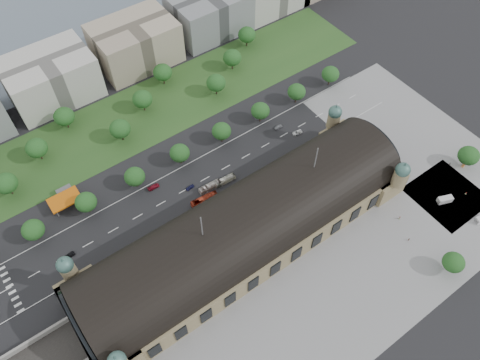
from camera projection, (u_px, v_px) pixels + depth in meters
ground at (245, 241)px, 201.72m from camera, size 900.00×900.00×0.00m
station at (246, 228)px, 193.46m from camera, size 150.00×48.40×44.30m
plaza_south at (332, 307)px, 183.92m from camera, size 190.00×48.00×0.12m
plaza_east at (409, 137)px, 237.49m from camera, size 56.00×100.00×0.12m
road_slab at (161, 204)px, 213.14m from camera, size 260.00×26.00×0.10m
grass_belt at (116, 127)px, 241.46m from camera, size 300.00×45.00×0.10m
petrol_station at (65, 196)px, 212.18m from camera, size 14.00×13.00×5.05m
office_3 at (51, 78)px, 245.94m from camera, size 45.00×32.00×24.00m
office_4 at (135, 43)px, 263.31m from camera, size 45.00×32.00×24.00m
office_5 at (209, 13)px, 280.67m from camera, size 45.00×32.00×24.00m
tree_row_2 at (33, 230)px, 196.36m from camera, size 9.60×9.60×11.52m
tree_row_3 at (86, 202)px, 204.70m from camera, size 9.60×9.60×11.52m
tree_row_4 at (135, 177)px, 213.03m from camera, size 9.60×9.60×11.52m
tree_row_5 at (180, 153)px, 221.37m from camera, size 9.60×9.60×11.52m
tree_row_6 at (221, 131)px, 229.70m from camera, size 9.60×9.60×11.52m
tree_row_7 at (260, 111)px, 238.04m from camera, size 9.60×9.60×11.52m
tree_row_8 at (297, 92)px, 246.37m from camera, size 9.60×9.60×11.52m
tree_row_9 at (330, 74)px, 254.71m from camera, size 9.60×9.60×11.52m
tree_belt_3 at (6, 183)px, 210.02m from camera, size 10.40×10.40×12.48m
tree_belt_4 at (37, 148)px, 222.42m from camera, size 10.40×10.40×12.48m
tree_belt_5 at (64, 116)px, 234.82m from camera, size 10.40×10.40×12.48m
tree_belt_6 at (120, 129)px, 229.81m from camera, size 10.40×10.40×12.48m
tree_belt_7 at (142, 99)px, 242.21m from camera, size 10.40×10.40×12.48m
tree_belt_8 at (163, 72)px, 254.61m from camera, size 10.40×10.40×12.48m
tree_belt_9 at (216, 83)px, 249.61m from camera, size 10.40×10.40×12.48m
tree_belt_10 at (232, 58)px, 262.01m from camera, size 10.40×10.40×12.48m
tree_belt_11 at (247, 35)px, 274.41m from camera, size 10.40×10.40×12.48m
tree_plaza_ne at (469, 156)px, 220.42m from camera, size 10.00×10.00×11.69m
tree_plaza_s at (454, 262)px, 188.08m from camera, size 9.00×9.00×10.64m
traffic_car_2 at (70, 256)px, 196.75m from camera, size 4.82×2.68×1.28m
traffic_car_3 at (154, 187)px, 217.74m from camera, size 5.68×2.34×1.65m
traffic_car_4 at (190, 187)px, 217.67m from camera, size 4.34×1.95×1.45m
traffic_car_5 at (279, 127)px, 240.37m from camera, size 4.69×1.89×1.51m
traffic_car_6 at (297, 132)px, 238.17m from camera, size 5.57×3.06×1.48m
parked_car_0 at (59, 290)px, 187.36m from camera, size 5.20×3.81×1.63m
parked_car_1 at (124, 262)px, 194.87m from camera, size 5.31×3.83×1.34m
parked_car_2 at (96, 279)px, 190.50m from camera, size 4.74×3.31×1.27m
parked_car_3 at (97, 271)px, 192.44m from camera, size 4.42×3.68×1.42m
parked_car_4 at (163, 233)px, 203.16m from camera, size 4.18×3.30×1.33m
parked_car_5 at (146, 246)px, 199.29m from camera, size 5.84×4.87×1.48m
parked_car_6 at (165, 238)px, 201.59m from camera, size 5.85×4.43×1.58m
bus_west at (205, 200)px, 212.17m from camera, size 13.48×4.32×3.69m
bus_mid at (210, 186)px, 216.96m from camera, size 11.21×3.03×3.10m
bus_east at (225, 180)px, 219.18m from camera, size 10.95×2.98×3.02m
van_east at (444, 200)px, 212.66m from camera, size 7.29×5.01×2.93m
advertising_column at (464, 165)px, 224.57m from camera, size 1.68×1.68×3.20m
pedestrian_0 at (400, 218)px, 207.52m from camera, size 0.93×0.61×1.78m
pedestrian_1 at (409, 239)px, 201.09m from camera, size 0.74×0.71×1.71m
pedestrian_2 at (450, 164)px, 225.89m from camera, size 0.48×0.80×1.60m
pedestrian_5 at (466, 193)px, 215.55m from camera, size 0.72×0.91×1.63m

